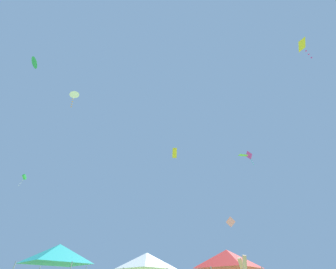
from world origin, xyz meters
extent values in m
cylinder|color=tan|center=(2.04, 1.96, 1.82)|extent=(0.34, 0.40, 0.63)
cylinder|color=tan|center=(2.03, 1.67, 1.84)|extent=(0.19, 0.31, 0.65)
pyramid|color=teal|center=(-6.84, 9.39, 3.05)|extent=(3.36, 3.36, 1.07)
pyramid|color=white|center=(-1.42, 12.31, 2.97)|extent=(3.27, 3.27, 1.05)
pyramid|color=red|center=(3.49, 8.26, 2.72)|extent=(2.99, 2.99, 0.96)
cube|color=green|center=(-17.80, 19.69, 12.76)|extent=(0.31, 0.71, 0.57)
sphere|color=white|center=(-17.86, 19.69, 12.25)|extent=(0.09, 0.09, 0.09)
sphere|color=white|center=(-17.91, 19.69, 12.04)|extent=(0.09, 0.09, 0.09)
sphere|color=white|center=(-17.96, 19.70, 11.82)|extent=(0.09, 0.09, 0.09)
sphere|color=white|center=(-18.02, 19.70, 11.60)|extent=(0.09, 0.09, 0.09)
cube|color=yellow|center=(0.55, 8.93, 10.31)|extent=(0.35, 0.68, 0.87)
cone|color=white|center=(-13.67, 16.44, 24.71)|extent=(1.34, 1.36, 0.59)
sphere|color=orange|center=(-13.67, 16.55, 23.76)|extent=(0.16, 0.16, 0.16)
sphere|color=orange|center=(-13.67, 16.65, 23.35)|extent=(0.16, 0.16, 0.16)
sphere|color=orange|center=(-13.67, 16.75, 22.95)|extent=(0.16, 0.16, 0.16)
sphere|color=orange|center=(-13.67, 16.85, 22.54)|extent=(0.16, 0.16, 0.16)
cone|color=green|center=(-17.42, 11.58, 25.30)|extent=(1.83, 1.95, 1.29)
pyramid|color=pink|center=(7.22, 17.69, 7.13)|extent=(0.94, 1.08, 0.68)
pyramid|color=yellow|center=(14.90, 6.43, 23.37)|extent=(1.29, 1.33, 1.03)
sphere|color=#D6389E|center=(15.04, 6.45, 22.27)|extent=(0.16, 0.16, 0.16)
sphere|color=#D6389E|center=(15.16, 6.51, 21.74)|extent=(0.16, 0.16, 0.16)
sphere|color=#D6389E|center=(15.27, 6.57, 21.21)|extent=(0.16, 0.16, 0.16)
pyramid|color=#75D138|center=(13.37, 23.81, 19.38)|extent=(1.74, 1.88, 0.75)
pyramid|color=#D6389E|center=(16.34, 27.69, 21.65)|extent=(1.16, 1.15, 1.16)
sphere|color=#2DB7CC|center=(16.38, 27.58, 20.72)|extent=(0.15, 0.15, 0.15)
sphere|color=#2DB7CC|center=(16.45, 27.52, 20.34)|extent=(0.15, 0.15, 0.15)
sphere|color=#2DB7CC|center=(16.52, 27.45, 19.96)|extent=(0.15, 0.15, 0.15)
sphere|color=#2DB7CC|center=(16.59, 27.39, 19.58)|extent=(0.15, 0.15, 0.15)
camera|label=1|loc=(-0.70, -5.80, 1.31)|focal=22.38mm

